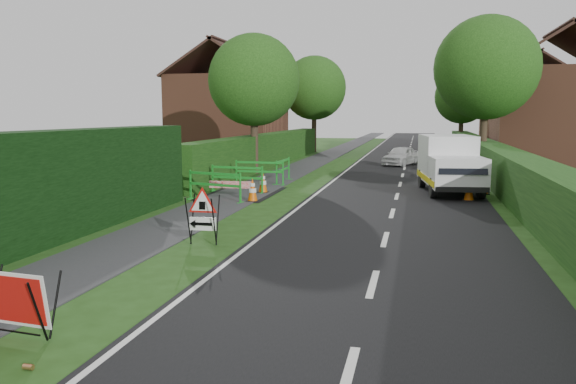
{
  "coord_description": "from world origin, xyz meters",
  "views": [
    {
      "loc": [
        3.17,
        -8.28,
        2.86
      ],
      "look_at": [
        0.54,
        3.1,
        1.24
      ],
      "focal_mm": 35.0,
      "sensor_mm": 36.0,
      "label": 1
    }
  ],
  "objects_px": {
    "triangle_sign": "(201,212)",
    "works_van": "(449,163)",
    "hatchback_car": "(401,156)",
    "red_rect_sign": "(14,300)"
  },
  "relations": [
    {
      "from": "triangle_sign",
      "to": "works_van",
      "type": "relative_size",
      "value": 0.23
    },
    {
      "from": "works_van",
      "to": "hatchback_car",
      "type": "distance_m",
      "value": 11.15
    },
    {
      "from": "works_van",
      "to": "hatchback_car",
      "type": "height_order",
      "value": "works_van"
    },
    {
      "from": "red_rect_sign",
      "to": "works_van",
      "type": "height_order",
      "value": "works_van"
    },
    {
      "from": "triangle_sign",
      "to": "hatchback_car",
      "type": "bearing_deg",
      "value": 77.82
    },
    {
      "from": "works_van",
      "to": "hatchback_car",
      "type": "xyz_separation_m",
      "value": [
        -2.08,
        10.94,
        -0.56
      ]
    },
    {
      "from": "hatchback_car",
      "to": "works_van",
      "type": "bearing_deg",
      "value": -60.15
    },
    {
      "from": "red_rect_sign",
      "to": "triangle_sign",
      "type": "xyz_separation_m",
      "value": [
        0.42,
        5.35,
        0.26
      ]
    },
    {
      "from": "triangle_sign",
      "to": "works_van",
      "type": "bearing_deg",
      "value": 58.04
    },
    {
      "from": "triangle_sign",
      "to": "hatchback_car",
      "type": "relative_size",
      "value": 0.34
    }
  ]
}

